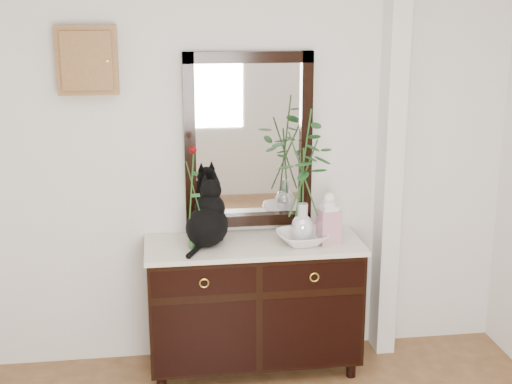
{
  "coord_description": "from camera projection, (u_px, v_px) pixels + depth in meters",
  "views": [
    {
      "loc": [
        -0.46,
        -2.36,
        2.29
      ],
      "look_at": [
        0.1,
        1.63,
        1.2
      ],
      "focal_mm": 50.0,
      "sensor_mm": 36.0,
      "label": 1
    }
  ],
  "objects": [
    {
      "name": "wall_back",
      "position": [
        232.0,
        155.0,
        4.46
      ],
      "size": [
        3.6,
        0.04,
        2.7
      ],
      "primitive_type": "cube",
      "color": "silver",
      "rests_on": "ground"
    },
    {
      "name": "cat",
      "position": [
        207.0,
        213.0,
        4.27
      ],
      "size": [
        0.4,
        0.43,
        0.4
      ],
      "primitive_type": null,
      "rotation": [
        0.0,
        0.0,
        -0.43
      ],
      "color": "black",
      "rests_on": "sideboard"
    },
    {
      "name": "vase_branches",
      "position": [
        303.0,
        175.0,
        4.24
      ],
      "size": [
        0.45,
        0.45,
        0.82
      ],
      "primitive_type": null,
      "rotation": [
        0.0,
        0.0,
        0.15
      ],
      "color": "silver",
      "rests_on": "lotus_bowl"
    },
    {
      "name": "wall_mirror",
      "position": [
        248.0,
        141.0,
        4.43
      ],
      "size": [
        0.8,
        0.06,
        1.1
      ],
      "color": "black",
      "rests_on": "wall_back"
    },
    {
      "name": "pilaster",
      "position": [
        390.0,
        153.0,
        4.52
      ],
      "size": [
        0.12,
        0.2,
        2.7
      ],
      "primitive_type": "cube",
      "color": "silver",
      "rests_on": "ground"
    },
    {
      "name": "ginger_jar",
      "position": [
        329.0,
        217.0,
        4.33
      ],
      "size": [
        0.14,
        0.14,
        0.33
      ],
      "primitive_type": null,
      "rotation": [
        0.0,
        0.0,
        0.13
      ],
      "color": "white",
      "rests_on": "sideboard"
    },
    {
      "name": "bud_vase_rose",
      "position": [
        192.0,
        197.0,
        4.19
      ],
      "size": [
        0.1,
        0.1,
        0.64
      ],
      "primitive_type": null,
      "rotation": [
        0.0,
        0.0,
        -0.39
      ],
      "color": "#2E5C2C",
      "rests_on": "sideboard"
    },
    {
      "name": "sideboard",
      "position": [
        254.0,
        300.0,
        4.46
      ],
      "size": [
        1.33,
        0.52,
        0.82
      ],
      "color": "black",
      "rests_on": "ground"
    },
    {
      "name": "key_cabinet",
      "position": [
        87.0,
        60.0,
        4.15
      ],
      "size": [
        0.35,
        0.1,
        0.4
      ],
      "primitive_type": "cube",
      "color": "brown",
      "rests_on": "wall_back"
    },
    {
      "name": "lotus_bowl",
      "position": [
        302.0,
        238.0,
        4.34
      ],
      "size": [
        0.35,
        0.35,
        0.08
      ],
      "primitive_type": "imported",
      "rotation": [
        0.0,
        0.0,
        0.15
      ],
      "color": "white",
      "rests_on": "sideboard"
    }
  ]
}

